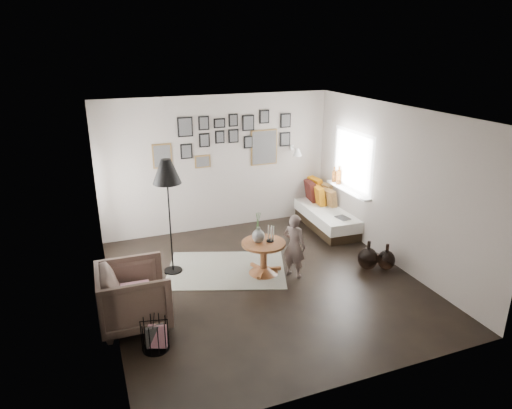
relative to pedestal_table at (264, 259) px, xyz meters
name	(u,v)px	position (x,y,z in m)	size (l,w,h in m)	color
ground	(265,282)	(-0.09, -0.26, -0.25)	(4.80, 4.80, 0.00)	black
wall_back	(218,164)	(-0.09, 2.14, 1.05)	(4.50, 4.50, 0.00)	#A3998F
wall_front	(357,278)	(-0.09, -2.66, 1.05)	(4.50, 4.50, 0.00)	#A3998F
wall_left	(103,224)	(-2.34, -0.26, 1.05)	(4.80, 4.80, 0.00)	#A3998F
wall_right	(394,186)	(2.16, -0.26, 1.05)	(4.80, 4.80, 0.00)	#A3998F
ceiling	(266,113)	(-0.09, -0.26, 2.35)	(4.80, 4.80, 0.00)	white
door_left	(101,211)	(-2.32, 0.94, 0.80)	(0.00, 2.14, 2.14)	white
window_right	(344,185)	(2.09, 1.08, 0.68)	(0.15, 1.32, 1.30)	white
gallery_wall	(232,140)	(0.20, 2.12, 1.49)	(2.74, 0.03, 1.08)	olive
wall_sconce	(297,152)	(1.46, 1.87, 1.21)	(0.18, 0.36, 0.16)	white
rug	(226,270)	(-0.52, 0.32, -0.25)	(1.88, 1.32, 0.01)	beige
pedestal_table	(264,259)	(0.00, 0.00, 0.00)	(0.69, 0.69, 0.54)	brown
vase	(258,234)	(-0.08, 0.02, 0.44)	(0.20, 0.20, 0.50)	black
candles	(270,234)	(0.11, 0.00, 0.42)	(0.12, 0.12, 0.26)	black
daybed	(326,213)	(1.91, 1.41, 0.02)	(0.85, 1.83, 0.86)	black
magazine_on_daybed	(343,218)	(1.91, 0.77, 0.15)	(0.19, 0.27, 0.01)	black
armchair	(134,296)	(-2.08, -0.66, 0.16)	(0.87, 0.90, 0.82)	brown
armchair_cushion	(135,289)	(-2.05, -0.61, 0.23)	(0.37, 0.37, 0.09)	silver
floor_lamp	(167,176)	(-1.34, 0.58, 1.36)	(0.44, 0.44, 1.87)	black
magazine_basket	(155,335)	(-1.93, -1.30, -0.06)	(0.38, 0.38, 0.39)	black
demijohn_large	(368,258)	(1.64, -0.47, -0.06)	(0.32, 0.32, 0.49)	black
demijohn_small	(386,260)	(1.91, -0.59, -0.08)	(0.29, 0.29, 0.44)	black
child	(294,246)	(0.42, -0.24, 0.27)	(0.38, 0.25, 1.04)	#6A5853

